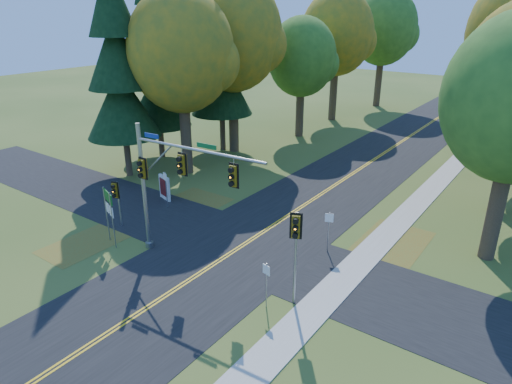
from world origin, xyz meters
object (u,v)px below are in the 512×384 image
Objects in this scene: info_kiosk at (165,188)px; east_signal_pole at (296,236)px; route_sign_cluster at (109,206)px; traffic_mast at (169,177)px.

east_signal_pole is at bearing -4.80° from info_kiosk.
info_kiosk is (-2.32, 6.31, -1.47)m from route_sign_cluster.
route_sign_cluster is at bearing 160.64° from east_signal_pole.
traffic_mast is 2.36× the size of route_sign_cluster.
route_sign_cluster is 6.88m from info_kiosk.
traffic_mast is 7.59m from east_signal_pole.
traffic_mast is 4.48× the size of info_kiosk.
east_signal_pole is 11.54m from route_sign_cluster.
traffic_mast is 4.63m from route_sign_cluster.
info_kiosk is at bearing 130.99° from route_sign_cluster.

